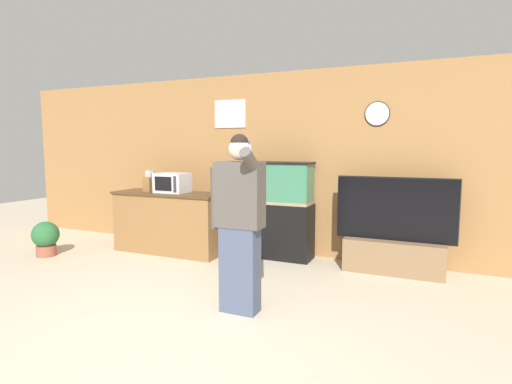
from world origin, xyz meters
TOP-DOWN VIEW (x-y plane):
  - ground_plane at (0.00, 0.00)m, footprint 18.00×18.00m
  - wall_back_paneled at (0.00, 3.11)m, footprint 10.00×0.08m
  - counter_island at (-1.68, 2.46)m, footprint 1.68×0.57m
  - microwave at (-1.60, 2.45)m, footprint 0.45×0.35m
  - knife_block at (-2.01, 2.43)m, footprint 0.12×0.11m
  - aquarium_on_stand at (-0.13, 2.82)m, footprint 1.03×0.39m
  - tv_on_stand at (1.44, 2.75)m, footprint 1.42×0.40m
  - person_standing at (0.21, 0.93)m, footprint 0.52×0.40m
  - potted_plant at (-3.16, 1.57)m, footprint 0.37×0.37m

SIDE VIEW (x-z plane):
  - ground_plane at x=0.00m, z-range 0.00..0.00m
  - potted_plant at x=-3.16m, z-range 0.02..0.52m
  - tv_on_stand at x=1.44m, z-range -0.25..0.94m
  - counter_island at x=-1.68m, z-range 0.00..0.89m
  - aquarium_on_stand at x=-0.13m, z-range 0.00..1.34m
  - person_standing at x=0.21m, z-range 0.04..1.70m
  - knife_block at x=-2.01m, z-range 0.85..1.17m
  - microwave at x=-1.60m, z-range 0.89..1.17m
  - wall_back_paneled at x=0.00m, z-range 0.00..2.60m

